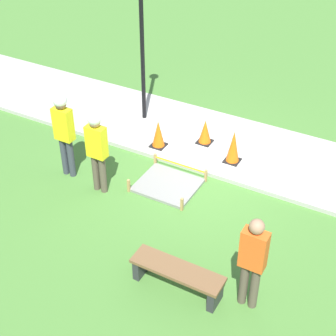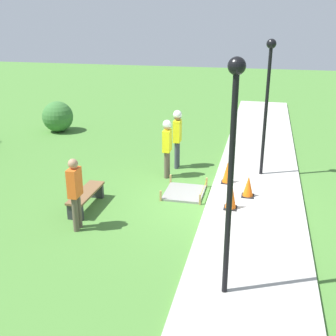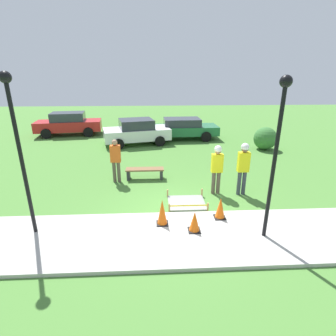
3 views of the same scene
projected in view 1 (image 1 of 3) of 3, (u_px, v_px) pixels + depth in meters
name	position (u px, v px, depth m)	size (l,w,h in m)	color
ground_plane	(205.00, 175.00, 11.18)	(60.00, 60.00, 0.00)	#477A33
sidewalk	(228.00, 145.00, 12.05)	(28.00, 2.54, 0.10)	#ADAAA3
wet_concrete_patch	(168.00, 185.00, 10.85)	(1.30, 1.14, 0.30)	gray
traffic_cone_near_patch	(233.00, 147.00, 11.22)	(0.34, 0.34, 0.77)	black
traffic_cone_far_patch	(205.00, 132.00, 11.90)	(0.34, 0.34, 0.59)	black
traffic_cone_sidewalk_edge	(158.00, 134.00, 11.76)	(0.34, 0.34, 0.66)	black
park_bench	(177.00, 274.00, 8.42)	(1.58, 0.44, 0.46)	#2D2D33
worker_supervisor	(97.00, 145.00, 10.12)	(0.40, 0.27, 1.84)	brown
worker_assistant	(64.00, 127.00, 10.53)	(0.40, 0.28, 1.95)	#383D47
bystander_in_orange_shirt	(253.00, 259.00, 7.75)	(0.40, 0.23, 1.78)	brown
lamppost_near	(141.00, 14.00, 11.47)	(0.28, 0.28, 4.09)	black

